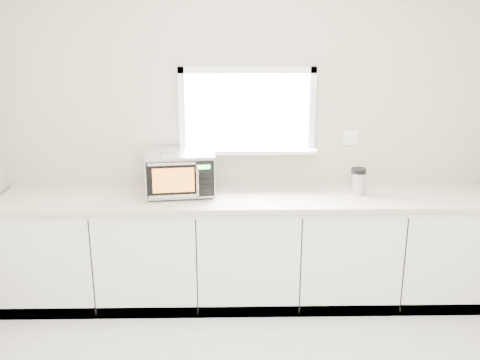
{
  "coord_description": "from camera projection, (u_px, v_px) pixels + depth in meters",
  "views": [
    {
      "loc": [
        -0.14,
        -2.51,
        2.37
      ],
      "look_at": [
        -0.07,
        1.55,
        1.1
      ],
      "focal_mm": 42.0,
      "sensor_mm": 36.0,
      "label": 1
    }
  ],
  "objects": [
    {
      "name": "back_wall",
      "position": [
        247.0,
        133.0,
        4.6
      ],
      "size": [
        4.0,
        0.17,
        2.7
      ],
      "color": "#B5A68F",
      "rests_on": "ground"
    },
    {
      "name": "cabinets",
      "position": [
        248.0,
        251.0,
        4.59
      ],
      "size": [
        3.92,
        0.6,
        0.88
      ],
      "primitive_type": "cube",
      "color": "white",
      "rests_on": "ground"
    },
    {
      "name": "microwave",
      "position": [
        179.0,
        172.0,
        4.45
      ],
      "size": [
        0.58,
        0.48,
        0.34
      ],
      "rotation": [
        0.0,
        0.0,
        0.12
      ],
      "color": "black",
      "rests_on": "countertop"
    },
    {
      "name": "countertop",
      "position": [
        248.0,
        198.0,
        4.45
      ],
      "size": [
        3.92,
        0.64,
        0.04
      ],
      "primitive_type": "cube",
      "color": "#C2AFA0",
      "rests_on": "cabinets"
    },
    {
      "name": "cutting_board",
      "position": [
        182.0,
        171.0,
        4.63
      ],
      "size": [
        0.27,
        0.06,
        0.27
      ],
      "primitive_type": "cylinder",
      "rotation": [
        1.4,
        0.0,
        0.0
      ],
      "color": "#B07344",
      "rests_on": "countertop"
    },
    {
      "name": "knife_block",
      "position": [
        166.0,
        176.0,
        4.45
      ],
      "size": [
        0.15,
        0.26,
        0.35
      ],
      "rotation": [
        0.0,
        0.0,
        -0.17
      ],
      "color": "#4C2A1B",
      "rests_on": "countertop"
    },
    {
      "name": "coffee_grinder",
      "position": [
        358.0,
        181.0,
        4.47
      ],
      "size": [
        0.13,
        0.13,
        0.21
      ],
      "rotation": [
        0.0,
        0.0,
        0.03
      ],
      "color": "#AAADB1",
      "rests_on": "countertop"
    }
  ]
}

